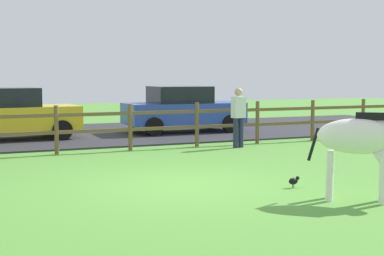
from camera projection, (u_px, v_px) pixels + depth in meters
name	position (u px, v px, depth m)	size (l,w,h in m)	color
ground_plane	(183.00, 186.00, 10.21)	(60.00, 60.00, 0.00)	#549338
parking_asphalt	(75.00, 135.00, 18.71)	(28.00, 7.40, 0.05)	#2D2D33
paddock_fence	(94.00, 125.00, 14.56)	(21.32, 0.11, 1.23)	brown
zebra	(363.00, 143.00, 8.85)	(1.58, 1.42, 1.41)	white
crow_on_grass	(294.00, 181.00, 10.00)	(0.22, 0.10, 0.20)	black
parked_car_yellow	(9.00, 113.00, 16.96)	(4.10, 2.08, 1.56)	yellow
parked_car_blue	(183.00, 109.00, 19.25)	(4.03, 1.94, 1.56)	#2D4CAD
visitor_near_fence	(238.00, 115.00, 15.49)	(0.39, 0.27, 1.64)	#232847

